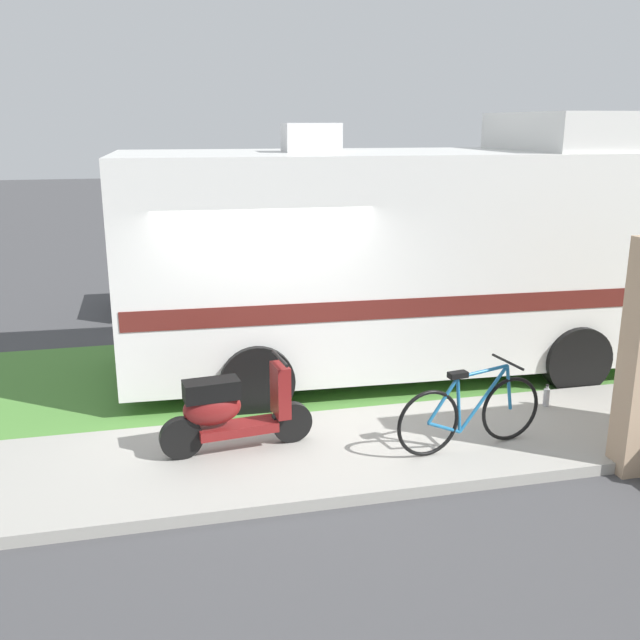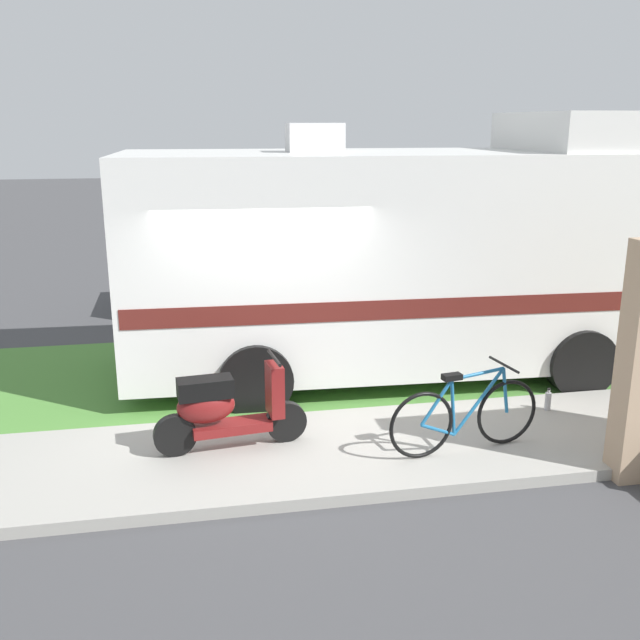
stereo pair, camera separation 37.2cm
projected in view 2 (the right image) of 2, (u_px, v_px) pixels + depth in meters
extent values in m
plane|color=#424244|center=(268.00, 417.00, 8.57)|extent=(80.00, 80.00, 0.00)
cube|color=#9E9B93|center=(281.00, 457.00, 7.42)|extent=(24.00, 2.00, 0.12)
cube|color=#4C8438|center=(255.00, 373.00, 9.98)|extent=(24.00, 3.40, 0.08)
cube|color=silver|center=(393.00, 256.00, 9.65)|extent=(7.23, 2.81, 2.76)
cube|color=silver|center=(588.00, 131.00, 9.60)|extent=(1.89, 2.48, 0.50)
cube|color=#591E19|center=(392.00, 286.00, 9.76)|extent=(7.09, 2.83, 0.24)
cube|color=black|center=(638.00, 215.00, 10.03)|extent=(0.16, 2.16, 0.90)
cube|color=silver|center=(314.00, 137.00, 9.08)|extent=(0.72, 0.63, 0.36)
cylinder|color=black|center=(506.00, 314.00, 11.46)|extent=(0.91, 0.31, 0.90)
cylinder|color=black|center=(581.00, 363.00, 9.14)|extent=(0.91, 0.31, 0.90)
cylinder|color=black|center=(246.00, 324.00, 10.87)|extent=(0.91, 0.31, 0.90)
cylinder|color=black|center=(256.00, 379.00, 8.54)|extent=(0.91, 0.31, 0.90)
cylinder|color=black|center=(286.00, 421.00, 7.61)|extent=(0.45, 0.15, 0.44)
cylinder|color=black|center=(175.00, 435.00, 7.27)|extent=(0.45, 0.15, 0.44)
cube|color=maroon|center=(232.00, 426.00, 7.44)|extent=(0.85, 0.37, 0.10)
cube|color=black|center=(205.00, 388.00, 7.24)|extent=(0.59, 0.32, 0.20)
ellipsoid|color=maroon|center=(206.00, 406.00, 7.29)|extent=(0.63, 0.37, 0.36)
cube|color=maroon|center=(275.00, 389.00, 7.48)|extent=(0.18, 0.33, 0.56)
cylinder|color=black|center=(274.00, 358.00, 7.38)|extent=(0.09, 0.50, 0.04)
sphere|color=white|center=(274.00, 373.00, 7.43)|extent=(0.12, 0.12, 0.12)
torus|color=black|center=(507.00, 412.00, 7.51)|extent=(0.71, 0.15, 0.72)
torus|color=black|center=(421.00, 425.00, 7.18)|extent=(0.71, 0.15, 0.72)
cylinder|color=#1E6699|center=(479.00, 401.00, 7.35)|extent=(0.57, 0.12, 0.68)
cylinder|color=#1E6699|center=(453.00, 407.00, 7.26)|extent=(0.10, 0.05, 0.61)
cylinder|color=#1E6699|center=(478.00, 374.00, 7.26)|extent=(0.61, 0.13, 0.09)
cylinder|color=#1E6699|center=(438.00, 430.00, 7.27)|extent=(0.40, 0.10, 0.19)
cylinder|color=#1E6699|center=(437.00, 402.00, 7.17)|extent=(0.35, 0.09, 0.47)
cylinder|color=#1E6699|center=(505.00, 390.00, 7.43)|extent=(0.12, 0.05, 0.51)
cube|color=black|center=(452.00, 377.00, 7.16)|extent=(0.21, 0.13, 0.06)
cylinder|color=black|center=(504.00, 365.00, 7.34)|extent=(0.11, 0.52, 0.03)
cube|color=silver|center=(359.00, 248.00, 14.06)|extent=(2.54, 2.01, 1.50)
cube|color=black|center=(360.00, 225.00, 13.94)|extent=(2.42, 2.02, 0.44)
cube|color=silver|center=(218.00, 274.00, 13.64)|extent=(3.10, 2.01, 0.67)
cylinder|color=black|center=(357.00, 271.00, 15.17)|extent=(0.76, 0.25, 0.76)
cylinder|color=black|center=(381.00, 290.00, 13.38)|extent=(0.76, 0.25, 0.76)
cylinder|color=black|center=(197.00, 277.00, 14.53)|extent=(0.76, 0.25, 0.76)
cylinder|color=black|center=(201.00, 299.00, 12.74)|extent=(0.76, 0.25, 0.76)
cube|color=silver|center=(418.00, 221.00, 17.96)|extent=(2.55, 2.02, 1.49)
cube|color=black|center=(418.00, 203.00, 17.84)|extent=(2.42, 2.03, 0.44)
cube|color=silver|center=(518.00, 232.00, 18.62)|extent=(3.10, 2.03, 0.75)
cylinder|color=black|center=(422.00, 253.00, 17.21)|extent=(0.77, 0.26, 0.76)
cylinder|color=black|center=(398.00, 241.00, 18.97)|extent=(0.77, 0.26, 0.76)
cylinder|color=black|center=(548.00, 248.00, 17.89)|extent=(0.77, 0.26, 0.76)
cylinder|color=black|center=(513.00, 237.00, 19.65)|extent=(0.77, 0.26, 0.76)
cylinder|color=#B2B2B7|center=(548.00, 401.00, 8.46)|extent=(0.07, 0.07, 0.22)
cylinder|color=#B2B2B7|center=(549.00, 391.00, 8.42)|extent=(0.03, 0.03, 0.04)
cylinder|color=black|center=(549.00, 389.00, 8.41)|extent=(0.04, 0.04, 0.02)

